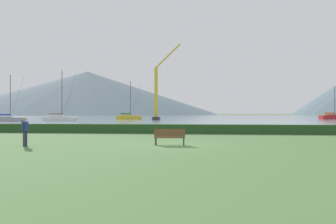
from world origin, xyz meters
TOP-DOWN VIEW (x-y plane):
  - ground_plane at (0.00, 0.00)m, footprint 1000.00×1000.00m
  - harbor_water at (0.00, 137.00)m, footprint 320.00×246.00m
  - hedge_line at (0.00, 11.00)m, footprint 80.00×1.20m
  - sailboat_slip_0 at (-19.75, 74.11)m, footprint 7.97×2.61m
  - sailboat_slip_1 at (-39.48, 46.63)m, footprint 7.26×2.80m
  - sailboat_slip_2 at (39.93, 83.41)m, footprint 8.73×4.06m
  - sailboat_slip_4 at (-30.79, 52.61)m, footprint 8.27×3.46m
  - park_bench_near_path at (-0.05, -0.02)m, footprint 1.81×0.59m
  - person_seated_viewer at (-8.01, -1.57)m, footprint 0.36×0.57m
  - dock_crane at (-10.73, 68.84)m, footprint 7.67×2.00m
  - distant_hill_west_ridge at (-119.64, 312.40)m, footprint 272.08×272.08m

SIDE VIEW (x-z plane):
  - ground_plane at x=0.00m, z-range 0.00..0.00m
  - harbor_water at x=0.00m, z-range 0.00..0.00m
  - hedge_line at x=0.00m, z-range 0.00..0.83m
  - park_bench_near_path at x=-0.05m, z-range 0.06..1.01m
  - sailboat_slip_1 at x=-39.48m, z-range -4.34..5.55m
  - sailboat_slip_0 at x=-19.75m, z-range -4.83..6.17m
  - sailboat_slip_4 at x=-30.79m, z-range -5.08..6.46m
  - sailboat_slip_2 at x=39.93m, z-range -4.11..5.52m
  - person_seated_viewer at x=-8.01m, z-range 0.15..1.80m
  - dock_crane at x=-10.73m, z-range -3.64..16.84m
  - distant_hill_west_ridge at x=-119.64m, z-range 0.00..45.05m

